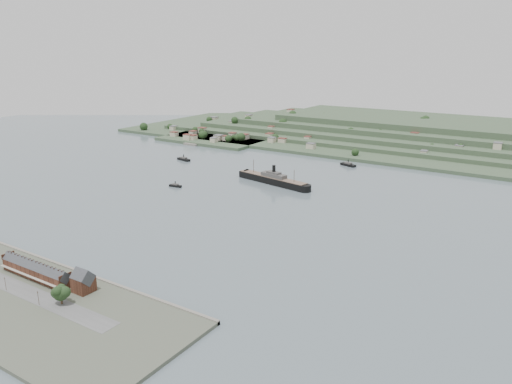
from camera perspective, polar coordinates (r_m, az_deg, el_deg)
The scene contains 10 objects.
ground at distance 426.30m, azimuth -4.03°, elevation -1.93°, with size 1400.00×1400.00×0.00m, color slate.
near_shore at distance 309.48m, azimuth -25.59°, elevation -10.72°, with size 220.00×80.00×2.60m.
terrace_row at distance 323.58m, azimuth -23.86°, elevation -8.17°, with size 55.60×9.80×11.07m.
gabled_building at distance 296.57m, azimuth -19.14°, elevation -9.61°, with size 10.40×10.18×14.09m.
far_peninsula at distance 757.71m, azimuth 15.96°, elevation 6.51°, with size 760.00×309.00×30.00m.
steamship at distance 503.79m, azimuth 1.69°, elevation 1.49°, with size 95.19×28.30×23.00m.
tugboat at distance 496.83m, azimuth -9.20°, elevation 0.74°, with size 13.39×5.20×5.87m.
ferry_west at distance 611.29m, azimuth -8.26°, elevation 3.75°, with size 20.14×9.14×7.29m.
ferry_east at distance 586.47m, azimuth 10.48°, elevation 3.11°, with size 20.53×11.51×7.43m.
fig_tree at distance 286.50m, azimuth -21.45°, elevation -10.66°, with size 10.01×8.67×11.17m.
Camera 1 is at (244.37, -322.77, 133.55)m, focal length 35.00 mm.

